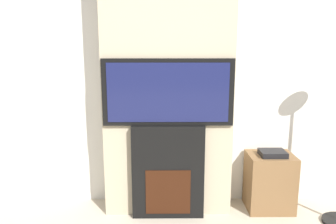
% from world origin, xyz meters
% --- Properties ---
extents(wall_back, '(6.00, 0.06, 2.70)m').
position_xyz_m(wall_back, '(0.00, 2.03, 1.35)').
color(wall_back, silver).
rests_on(wall_back, ground_plane).
extents(chimney_breast, '(1.15, 0.32, 2.70)m').
position_xyz_m(chimney_breast, '(0.00, 1.84, 1.35)').
color(chimney_breast, '#BCAD8E').
rests_on(chimney_breast, ground_plane).
extents(fireplace, '(0.64, 0.15, 0.86)m').
position_xyz_m(fireplace, '(0.00, 1.68, 0.42)').
color(fireplace, black).
rests_on(fireplace, ground_plane).
extents(television, '(1.13, 0.07, 0.58)m').
position_xyz_m(television, '(0.00, 1.68, 1.14)').
color(television, black).
rests_on(television, fireplace).
extents(media_stand, '(0.42, 0.34, 0.59)m').
position_xyz_m(media_stand, '(0.96, 1.80, 0.28)').
color(media_stand, brown).
rests_on(media_stand, ground_plane).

